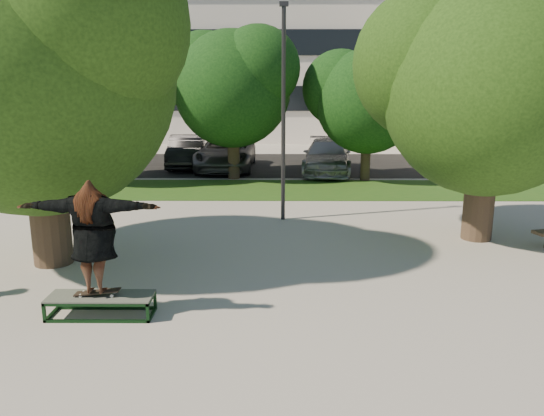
{
  "coord_description": "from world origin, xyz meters",
  "views": [
    {
      "loc": [
        0.78,
        -10.29,
        3.93
      ],
      "look_at": [
        0.71,
        0.6,
        1.38
      ],
      "focal_mm": 35.0,
      "sensor_mm": 36.0,
      "label": 1
    }
  ],
  "objects_px": {
    "tree_right": "(486,77)",
    "grind_box": "(101,306)",
    "car_dark": "(186,151)",
    "tree_left": "(32,60)",
    "lamppost": "(283,112)",
    "car_silver_a": "(63,156)",
    "car_silver_b": "(327,156)",
    "car_grey": "(226,153)"
  },
  "relations": [
    {
      "from": "car_silver_b",
      "to": "tree_left",
      "type": "bearing_deg",
      "value": -114.58
    },
    {
      "from": "grind_box",
      "to": "tree_left",
      "type": "bearing_deg",
      "value": 125.64
    },
    {
      "from": "car_silver_a",
      "to": "car_dark",
      "type": "relative_size",
      "value": 0.94
    },
    {
      "from": "tree_left",
      "to": "lamppost",
      "type": "distance_m",
      "value": 6.7
    },
    {
      "from": "car_silver_a",
      "to": "car_dark",
      "type": "distance_m",
      "value": 5.59
    },
    {
      "from": "lamppost",
      "to": "car_dark",
      "type": "distance_m",
      "value": 11.38
    },
    {
      "from": "tree_left",
      "to": "grind_box",
      "type": "distance_m",
      "value": 5.5
    },
    {
      "from": "tree_left",
      "to": "car_silver_a",
      "type": "distance_m",
      "value": 13.84
    },
    {
      "from": "tree_right",
      "to": "lamppost",
      "type": "xyz_separation_m",
      "value": [
        -4.92,
        1.92,
        -0.94
      ]
    },
    {
      "from": "tree_left",
      "to": "car_dark",
      "type": "distance_m",
      "value": 14.56
    },
    {
      "from": "tree_right",
      "to": "car_silver_a",
      "type": "distance_m",
      "value": 18.48
    },
    {
      "from": "car_dark",
      "to": "grind_box",
      "type": "bearing_deg",
      "value": -90.11
    },
    {
      "from": "lamppost",
      "to": "car_dark",
      "type": "relative_size",
      "value": 1.33
    },
    {
      "from": "car_dark",
      "to": "car_silver_b",
      "type": "bearing_deg",
      "value": -18.56
    },
    {
      "from": "car_dark",
      "to": "car_silver_a",
      "type": "bearing_deg",
      "value": -168.34
    },
    {
      "from": "tree_left",
      "to": "car_silver_a",
      "type": "height_order",
      "value": "tree_left"
    },
    {
      "from": "grind_box",
      "to": "car_dark",
      "type": "xyz_separation_m",
      "value": [
        -1.28,
        16.93,
        0.56
      ]
    },
    {
      "from": "tree_right",
      "to": "car_dark",
      "type": "bearing_deg",
      "value": 128.01
    },
    {
      "from": "tree_left",
      "to": "tree_right",
      "type": "distance_m",
      "value": 10.41
    },
    {
      "from": "tree_left",
      "to": "tree_right",
      "type": "xyz_separation_m",
      "value": [
        10.21,
        1.99,
        -0.33
      ]
    },
    {
      "from": "lamppost",
      "to": "car_silver_b",
      "type": "bearing_deg",
      "value": 76.14
    },
    {
      "from": "lamppost",
      "to": "car_dark",
      "type": "height_order",
      "value": "lamppost"
    },
    {
      "from": "tree_right",
      "to": "car_grey",
      "type": "relative_size",
      "value": 1.19
    },
    {
      "from": "lamppost",
      "to": "car_silver_a",
      "type": "relative_size",
      "value": 1.42
    },
    {
      "from": "tree_right",
      "to": "car_grey",
      "type": "xyz_separation_m",
      "value": [
        -7.46,
        11.33,
        -3.33
      ]
    },
    {
      "from": "lamppost",
      "to": "car_grey",
      "type": "height_order",
      "value": "lamppost"
    },
    {
      "from": "car_silver_b",
      "to": "grind_box",
      "type": "bearing_deg",
      "value": -103.07
    },
    {
      "from": "lamppost",
      "to": "car_grey",
      "type": "relative_size",
      "value": 1.11
    },
    {
      "from": "tree_right",
      "to": "grind_box",
      "type": "bearing_deg",
      "value": -149.27
    },
    {
      "from": "tree_right",
      "to": "lamppost",
      "type": "bearing_deg",
      "value": 158.72
    },
    {
      "from": "car_silver_a",
      "to": "car_silver_b",
      "type": "bearing_deg",
      "value": 5.06
    },
    {
      "from": "car_dark",
      "to": "car_silver_b",
      "type": "xyz_separation_m",
      "value": [
        6.62,
        -1.67,
        -0.01
      ]
    },
    {
      "from": "car_silver_a",
      "to": "car_grey",
      "type": "relative_size",
      "value": 0.78
    },
    {
      "from": "lamppost",
      "to": "grind_box",
      "type": "height_order",
      "value": "lamppost"
    },
    {
      "from": "tree_left",
      "to": "car_silver_b",
      "type": "bearing_deg",
      "value": 59.22
    },
    {
      "from": "tree_left",
      "to": "car_silver_b",
      "type": "relative_size",
      "value": 1.39
    },
    {
      "from": "tree_right",
      "to": "car_dark",
      "type": "relative_size",
      "value": 1.42
    },
    {
      "from": "tree_right",
      "to": "grind_box",
      "type": "xyz_separation_m",
      "value": [
        -8.16,
        -4.85,
        -3.9
      ]
    },
    {
      "from": "lamppost",
      "to": "grind_box",
      "type": "distance_m",
      "value": 8.07
    },
    {
      "from": "tree_left",
      "to": "tree_right",
      "type": "relative_size",
      "value": 1.09
    },
    {
      "from": "tree_left",
      "to": "tree_right",
      "type": "bearing_deg",
      "value": 11.03
    },
    {
      "from": "lamppost",
      "to": "car_silver_a",
      "type": "xyz_separation_m",
      "value": [
        -9.89,
        8.62,
        -2.42
      ]
    }
  ]
}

